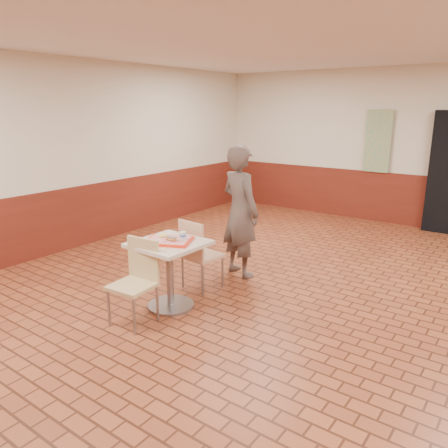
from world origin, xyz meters
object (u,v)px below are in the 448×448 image
Objects in this scene: main_table at (170,264)px; serving_tray at (169,241)px; ring_donut at (163,236)px; long_john_donut at (171,239)px; chair_main_front at (137,277)px; customer at (240,212)px; chair_main_back at (198,251)px; paper_cup at (183,236)px.

serving_tray is (0.00, 0.00, 0.27)m from main_table.
long_john_donut is (0.18, -0.05, 0.01)m from ring_donut.
customer is (0.11, 1.79, 0.38)m from chair_main_front.
long_john_donut is (-0.01, -1.34, -0.05)m from customer.
main_table is 4.99× the size of long_john_donut.
chair_main_back is at bearing 97.38° from customer.
main_table is 1.59× the size of serving_tray.
chair_main_back is at bearing 83.08° from ring_donut.
customer is at bearing 89.63° from long_john_donut.
serving_tray is 0.07m from long_john_donut.
ring_donut is 0.27m from paper_cup.
ring_donut is at bearing 98.35° from customer.
ring_donut is at bearing 165.23° from serving_tray.
customer is at bearing -92.84° from chair_main_back.
main_table is 0.31m from long_john_donut.
chair_main_back reaches higher than main_table.
customer is 1.31m from ring_donut.
customer reaches higher than serving_tray.
customer is 19.39× the size of paper_cup.
paper_cup is (0.26, 0.05, 0.03)m from ring_donut.
chair_main_back is (-0.06, 0.58, -0.02)m from main_table.
paper_cup reaches higher than main_table.
main_table is 0.46m from chair_main_front.
chair_main_back is 0.51× the size of customer.
chair_main_back is (-0.02, 1.03, 0.00)m from chair_main_front.
customer is 1.35m from long_john_donut.
serving_tray is at bearing -14.77° from ring_donut.
paper_cup is (0.08, 0.10, 0.03)m from long_john_donut.
chair_main_front is 0.55m from serving_tray.
paper_cup is at bearing 11.39° from ring_donut.
serving_tray is at bearing 80.08° from chair_main_front.
long_john_donut is 1.72× the size of paper_cup.
chair_main_back is 0.69m from long_john_donut.
customer reaches higher than paper_cup.
chair_main_front is at bearing -95.54° from main_table.
chair_main_back is 0.64m from paper_cup.
chair_main_back is 5.77× the size of long_john_donut.
chair_main_back reaches higher than paper_cup.
customer reaches higher than main_table.
customer is 18.74× the size of ring_donut.
main_table is 0.33m from ring_donut.
ring_donut is (-0.19, -1.30, -0.06)m from customer.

